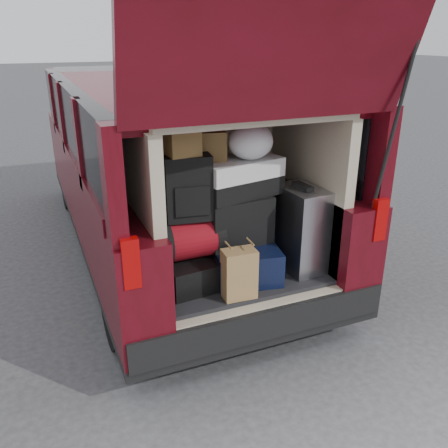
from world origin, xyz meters
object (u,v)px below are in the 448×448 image
(black_soft_case, at_px, (236,220))
(silver_roller, at_px, (300,229))
(navy_hardshell, at_px, (243,258))
(backpack, at_px, (188,188))
(twotone_duffel, at_px, (239,177))
(red_duffel, at_px, (190,238))
(kraft_bag, at_px, (239,274))
(black_hardshell, at_px, (186,269))

(black_soft_case, bearing_deg, silver_roller, -17.72)
(navy_hardshell, height_order, black_soft_case, black_soft_case)
(backpack, bearing_deg, twotone_duffel, 17.20)
(navy_hardshell, distance_m, red_duffel, 0.45)
(black_soft_case, distance_m, twotone_duffel, 0.31)
(navy_hardshell, xyz_separation_m, backpack, (-0.40, 0.03, 0.59))
(silver_roller, bearing_deg, kraft_bag, -162.44)
(navy_hardshell, height_order, silver_roller, silver_roller)
(kraft_bag, height_order, black_soft_case, black_soft_case)
(navy_hardshell, relative_size, kraft_bag, 1.63)
(kraft_bag, relative_size, red_duffel, 0.78)
(black_soft_case, bearing_deg, navy_hardshell, -59.81)
(silver_roller, distance_m, red_duffel, 0.83)
(black_hardshell, distance_m, silver_roller, 0.89)
(kraft_bag, distance_m, twotone_duffel, 0.68)
(black_hardshell, distance_m, red_duffel, 0.25)
(black_hardshell, xyz_separation_m, kraft_bag, (0.26, -0.33, 0.07))
(black_hardshell, xyz_separation_m, backpack, (0.03, -0.01, 0.61))
(red_duffel, bearing_deg, silver_roller, -5.42)
(black_soft_case, bearing_deg, backpack, 179.48)
(silver_roller, relative_size, black_soft_case, 1.32)
(navy_hardshell, bearing_deg, black_soft_case, 135.04)
(black_hardshell, bearing_deg, navy_hardshell, -10.37)
(red_duffel, bearing_deg, black_soft_case, 4.81)
(black_hardshell, height_order, backpack, backpack)
(twotone_duffel, bearing_deg, black_hardshell, 174.61)
(black_hardshell, distance_m, backpack, 0.61)
(navy_hardshell, distance_m, kraft_bag, 0.34)
(black_hardshell, xyz_separation_m, navy_hardshell, (0.43, -0.04, 0.02))
(twotone_duffel, bearing_deg, silver_roller, -30.68)
(kraft_bag, height_order, twotone_duffel, twotone_duffel)
(backpack, bearing_deg, silver_roller, 2.62)
(silver_roller, height_order, backpack, backpack)
(kraft_bag, bearing_deg, red_duffel, 130.01)
(black_hardshell, relative_size, red_duffel, 1.14)
(kraft_bag, relative_size, backpack, 0.78)
(kraft_bag, xyz_separation_m, red_duffel, (-0.23, 0.31, 0.17))
(black_soft_case, distance_m, backpack, 0.47)
(navy_hardshell, relative_size, silver_roller, 0.89)
(black_hardshell, xyz_separation_m, twotone_duffel, (0.43, 0.05, 0.62))
(navy_hardshell, bearing_deg, twotone_duffel, 99.48)
(kraft_bag, xyz_separation_m, twotone_duffel, (0.17, 0.38, 0.55))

